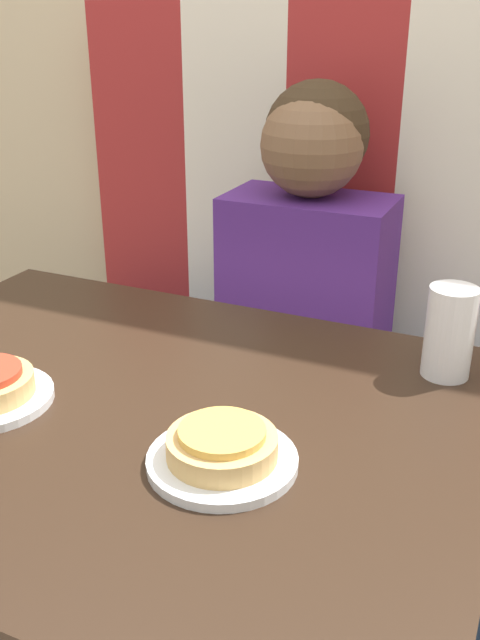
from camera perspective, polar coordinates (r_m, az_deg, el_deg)
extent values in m
cube|color=navy|center=(1.80, 4.82, -9.93)|extent=(1.37, 0.58, 0.43)
cube|color=maroon|center=(1.99, -7.32, 12.49)|extent=(0.27, 0.09, 0.80)
cube|color=beige|center=(1.87, 0.03, 11.92)|extent=(0.27, 0.09, 0.80)
cube|color=maroon|center=(1.78, 8.24, 11.06)|extent=(0.27, 0.09, 0.80)
cube|color=beige|center=(1.72, 17.10, 9.88)|extent=(0.27, 0.09, 0.80)
cube|color=black|center=(0.99, -8.77, -7.43)|extent=(0.96, 0.75, 0.03)
cylinder|color=black|center=(1.21, -7.64, -22.18)|extent=(0.10, 0.10, 0.68)
cube|color=#4C237A|center=(1.61, 5.33, 2.63)|extent=(0.36, 0.21, 0.41)
sphere|color=brown|center=(1.52, 5.78, 13.74)|extent=(0.22, 0.22, 0.22)
sphere|color=#382819|center=(1.55, 6.15, 14.59)|extent=(0.22, 0.22, 0.22)
cylinder|color=white|center=(0.84, -1.43, -11.18)|extent=(0.18, 0.18, 0.01)
cylinder|color=tan|center=(0.83, -1.44, -10.06)|extent=(0.13, 0.13, 0.03)
cylinder|color=gold|center=(0.82, -1.45, -8.98)|extent=(0.10, 0.10, 0.01)
cylinder|color=silver|center=(1.05, 16.42, -0.95)|extent=(0.07, 0.07, 0.13)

